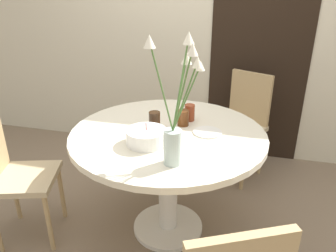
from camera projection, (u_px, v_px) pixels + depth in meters
ground_plane at (168, 227)px, 2.41m from camera, size 16.00×16.00×0.00m
wall_back at (204, 23)px, 3.06m from camera, size 8.00×0.05×2.60m
doorway_panel at (259, 56)px, 3.02m from camera, size 0.90×0.01×2.05m
dining_table at (168, 151)px, 2.15m from camera, size 1.25×1.25×0.78m
chair_right_flank at (243, 119)px, 2.91m from camera, size 0.53×0.53×0.94m
chair_near_front at (10, 168)px, 2.14m from camera, size 0.50×0.50×0.94m
birthday_cake at (146, 137)px, 1.92m from camera, size 0.24×0.24×0.13m
flower_vase at (176, 115)px, 1.63m from camera, size 0.26×0.28×0.67m
side_plate at (207, 132)px, 2.07m from camera, size 0.18×0.18×0.01m
drink_glass_0 at (183, 118)px, 2.17m from camera, size 0.08×0.08×0.11m
drink_glass_1 at (190, 113)px, 2.24m from camera, size 0.07×0.07×0.11m
drink_glass_2 at (155, 121)px, 2.09m from camera, size 0.07×0.07×0.12m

